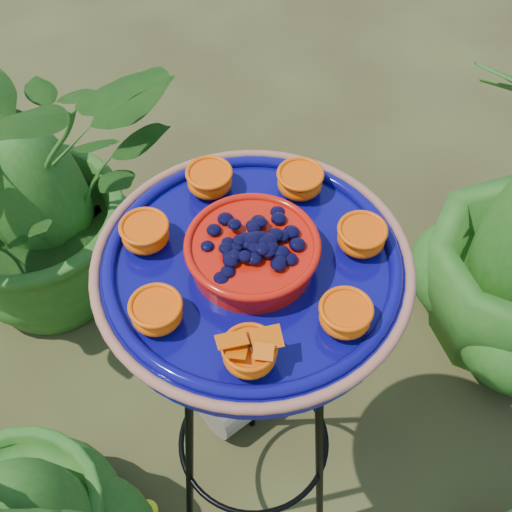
{
  "coord_description": "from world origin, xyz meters",
  "views": [
    {
      "loc": [
        -0.09,
        -0.71,
        1.83
      ],
      "look_at": [
        -0.06,
        -0.06,
        0.99
      ],
      "focal_mm": 50.0,
      "sensor_mm": 36.0,
      "label": 1
    }
  ],
  "objects": [
    {
      "name": "ground_plane",
      "position": [
        0.0,
        0.0,
        0.0
      ],
      "size": [
        20.0,
        20.0,
        0.0
      ],
      "primitive_type": "plane",
      "color": "#2F2615",
      "rests_on": "ground"
    },
    {
      "name": "tripod_stand",
      "position": [
        -0.07,
        -0.06,
        0.56
      ],
      "size": [
        0.35,
        0.37,
        0.93
      ],
      "rotation": [
        0.0,
        0.0,
        -0.02
      ],
      "color": "black",
      "rests_on": "ground"
    },
    {
      "name": "feeder_dish",
      "position": [
        -0.07,
        -0.06,
        0.97
      ],
      "size": [
        0.49,
        0.49,
        0.11
      ],
      "rotation": [
        0.0,
        0.0,
        -0.02
      ],
      "color": "#0A0862",
      "rests_on": "tripod_stand"
    },
    {
      "name": "driftwood_log",
      "position": [
        0.04,
        0.29,
        0.09
      ],
      "size": [
        0.56,
        0.48,
        0.19
      ],
      "primitive_type": "cylinder",
      "rotation": [
        0.0,
        1.57,
        0.63
      ],
      "color": "gray",
      "rests_on": "ground"
    },
    {
      "name": "shrub_back_left",
      "position": [
        -0.63,
        0.65,
        0.45
      ],
      "size": [
        1.03,
        0.98,
        0.89
      ],
      "primitive_type": "imported",
      "rotation": [
        0.0,
        0.0,
        0.46
      ],
      "color": "#195416",
      "rests_on": "ground"
    }
  ]
}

